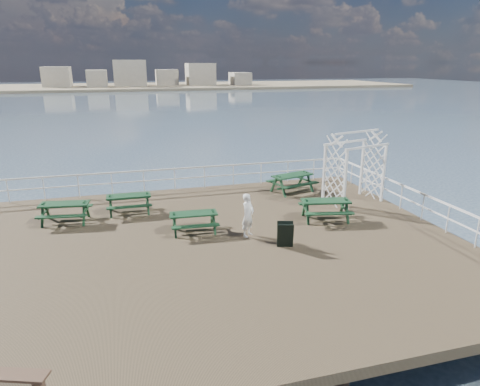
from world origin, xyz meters
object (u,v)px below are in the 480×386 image
Objects in this scene: picnic_table_b at (129,200)px; person at (248,215)px; picnic_table_d at (194,218)px; picnic_table_a at (65,208)px; picnic_table_c at (292,179)px; trellis_arbor at (354,171)px; picnic_table_e at (326,206)px; flat_bench_far at (10,378)px.

person is (4.01, -3.71, 0.23)m from picnic_table_b.
picnic_table_b is 3.57m from picnic_table_d.
picnic_table_a is 7.21m from person.
picnic_table_c is at bearing 10.31° from person.
picnic_table_c is 1.33× the size of picnic_table_d.
picnic_table_c reaches higher than picnic_table_a.
trellis_arbor is (12.08, -0.71, 0.84)m from picnic_table_a.
picnic_table_a is at bearing -168.05° from picnic_table_b.
picnic_table_a is 5.19m from picnic_table_d.
picnic_table_c is 1.50× the size of person.
picnic_table_d is 5.22m from picnic_table_e.
picnic_table_d is at bearing -51.06° from picnic_table_b.
flat_bench_far is at bearing -120.68° from picnic_table_d.
picnic_table_a is at bearing 160.94° from trellis_arbor.
picnic_table_b is 0.84× the size of picnic_table_e.
person is at bearing -42.21° from picnic_table_b.
picnic_table_b is 5.47m from person.
picnic_table_d is 1.13× the size of person.
flat_bench_far is 0.47× the size of trellis_arbor.
picnic_table_e is at bearing 1.48° from picnic_table_d.
person is (-3.63, -4.67, 0.17)m from picnic_table_c.
person reaches higher than flat_bench_far.
picnic_table_b is (2.43, 0.49, -0.01)m from picnic_table_a.
picnic_table_c is 1.58× the size of flat_bench_far.
picnic_table_b reaches higher than flat_bench_far.
trellis_arbor reaches higher than person.
person is (-5.63, -2.52, -0.62)m from trellis_arbor.
picnic_table_a reaches higher than flat_bench_far.
trellis_arbor is (7.43, 1.61, 0.88)m from picnic_table_d.
picnic_table_a is 10.17m from picnic_table_e.
picnic_table_d is 0.83× the size of picnic_table_e.
picnic_table_c reaches higher than picnic_table_d.
picnic_table_a reaches higher than picnic_table_b.
picnic_table_d is at bearing -169.97° from picnic_table_e.
trellis_arbor is (9.65, -1.19, 0.86)m from picnic_table_b.
picnic_table_e is at bearing -29.29° from person.
picnic_table_d is 0.56× the size of trellis_arbor.
person is (1.79, -0.91, 0.26)m from picnic_table_d.
trellis_arbor is at bearing 15.32° from picnic_table_d.
picnic_table_a is 1.13× the size of picnic_table_b.
picnic_table_a is 9.35m from flat_bench_far.
picnic_table_b is 1.01× the size of picnic_table_d.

